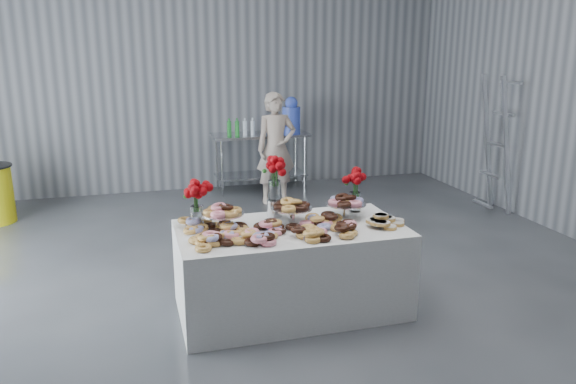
# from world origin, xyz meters

# --- Properties ---
(ground) EXTENTS (9.00, 9.00, 0.00)m
(ground) POSITION_xyz_m (0.00, 0.00, 0.00)
(ground) COLOR #36383D
(ground) RESTS_ON ground
(display_table) EXTENTS (1.90, 1.00, 0.75)m
(display_table) POSITION_xyz_m (0.25, 0.00, 0.38)
(display_table) COLOR white
(display_table) RESTS_ON ground
(prep_table) EXTENTS (1.50, 0.60, 0.90)m
(prep_table) POSITION_xyz_m (0.95, 4.10, 0.62)
(prep_table) COLOR silver
(prep_table) RESTS_ON ground
(donut_mounds) EXTENTS (1.81, 0.80, 0.09)m
(donut_mounds) POSITION_xyz_m (0.25, -0.05, 0.80)
(donut_mounds) COLOR #E1A452
(donut_mounds) RESTS_ON display_table
(cake_stand_left) EXTENTS (0.36, 0.36, 0.17)m
(cake_stand_left) POSITION_xyz_m (-0.30, 0.15, 0.89)
(cake_stand_left) COLOR silver
(cake_stand_left) RESTS_ON display_table
(cake_stand_mid) EXTENTS (0.36, 0.36, 0.17)m
(cake_stand_mid) POSITION_xyz_m (0.30, 0.15, 0.89)
(cake_stand_mid) COLOR silver
(cake_stand_mid) RESTS_ON display_table
(cake_stand_right) EXTENTS (0.36, 0.36, 0.17)m
(cake_stand_right) POSITION_xyz_m (0.80, 0.15, 0.89)
(cake_stand_right) COLOR silver
(cake_stand_right) RESTS_ON display_table
(danish_pile) EXTENTS (0.48, 0.48, 0.11)m
(danish_pile) POSITION_xyz_m (1.00, -0.15, 0.81)
(danish_pile) COLOR white
(danish_pile) RESTS_ON display_table
(bouquet_left) EXTENTS (0.26, 0.26, 0.42)m
(bouquet_left) POSITION_xyz_m (-0.50, 0.25, 1.05)
(bouquet_left) COLOR white
(bouquet_left) RESTS_ON display_table
(bouquet_right) EXTENTS (0.26, 0.26, 0.42)m
(bouquet_right) POSITION_xyz_m (0.95, 0.30, 1.05)
(bouquet_right) COLOR white
(bouquet_right) RESTS_ON display_table
(bouquet_center) EXTENTS (0.26, 0.26, 0.57)m
(bouquet_center) POSITION_xyz_m (0.20, 0.35, 1.13)
(bouquet_center) COLOR silver
(bouquet_center) RESTS_ON display_table
(water_jug) EXTENTS (0.28, 0.28, 0.55)m
(water_jug) POSITION_xyz_m (1.45, 4.10, 1.15)
(water_jug) COLOR #4462E9
(water_jug) RESTS_ON prep_table
(drink_bottles) EXTENTS (0.54, 0.08, 0.27)m
(drink_bottles) POSITION_xyz_m (0.63, 4.00, 1.04)
(drink_bottles) COLOR #268C33
(drink_bottles) RESTS_ON prep_table
(person) EXTENTS (0.59, 0.40, 1.59)m
(person) POSITION_xyz_m (1.01, 3.36, 0.80)
(person) COLOR #CC8C93
(person) RESTS_ON ground
(stepladder) EXTENTS (0.53, 0.47, 1.88)m
(stepladder) POSITION_xyz_m (3.75, 2.10, 0.93)
(stepladder) COLOR silver
(stepladder) RESTS_ON ground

